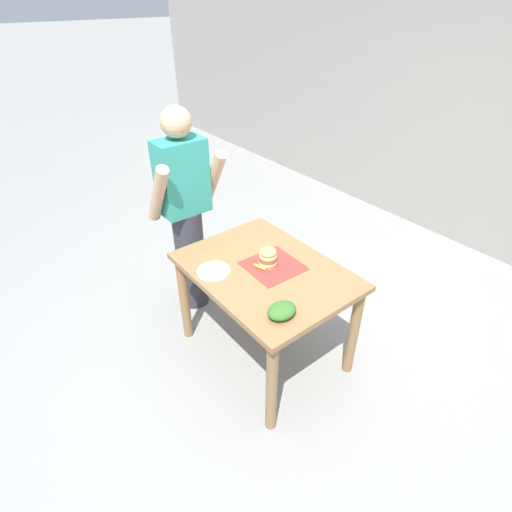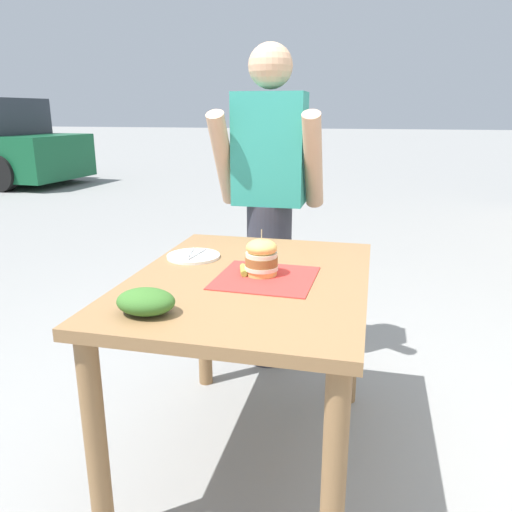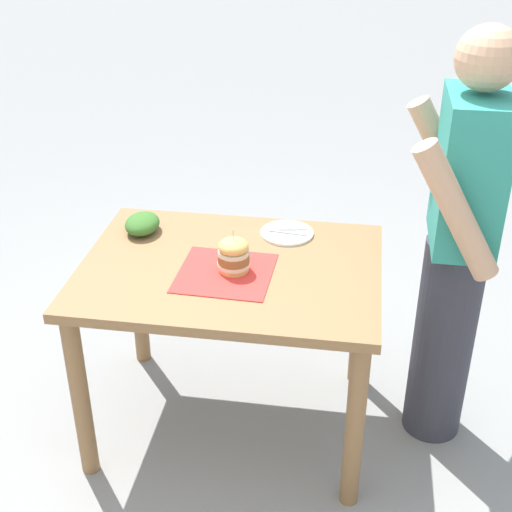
# 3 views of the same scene
# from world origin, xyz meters

# --- Properties ---
(ground_plane) EXTENTS (80.00, 80.00, 0.00)m
(ground_plane) POSITION_xyz_m (0.00, 0.00, 0.00)
(ground_plane) COLOR gray
(patio_table) EXTENTS (0.85, 1.15, 0.78)m
(patio_table) POSITION_xyz_m (0.00, 0.00, 0.66)
(patio_table) COLOR olive
(patio_table) RESTS_ON ground
(serving_paper) EXTENTS (0.36, 0.36, 0.00)m
(serving_paper) POSITION_xyz_m (0.06, -0.01, 0.78)
(serving_paper) COLOR red
(serving_paper) RESTS_ON patio_table
(sandwich) EXTENTS (0.12, 0.12, 0.17)m
(sandwich) POSITION_xyz_m (0.04, 0.02, 0.85)
(sandwich) COLOR #E5B25B
(sandwich) RESTS_ON serving_paper
(pickle_spear) EXTENTS (0.05, 0.10, 0.02)m
(pickle_spear) POSITION_xyz_m (-0.03, 0.02, 0.80)
(pickle_spear) COLOR #8EA83D
(pickle_spear) RESTS_ON serving_paper
(side_plate_with_forks) EXTENTS (0.22, 0.22, 0.02)m
(side_plate_with_forks) POSITION_xyz_m (-0.29, 0.19, 0.79)
(side_plate_with_forks) COLOR white
(side_plate_with_forks) RESTS_ON patio_table
(side_salad) EXTENTS (0.18, 0.14, 0.08)m
(side_salad) POSITION_xyz_m (-0.22, -0.41, 0.82)
(side_salad) COLOR #386B28
(side_salad) RESTS_ON patio_table
(diner_across_table) EXTENTS (0.55, 0.35, 1.69)m
(diner_across_table) POSITION_xyz_m (-0.10, 0.84, 0.88)
(diner_across_table) COLOR #33333D
(diner_across_table) RESTS_ON ground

